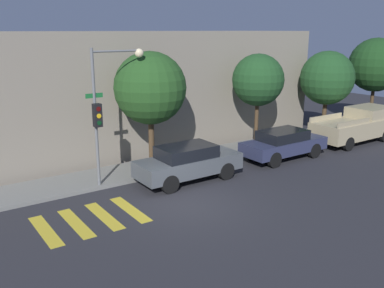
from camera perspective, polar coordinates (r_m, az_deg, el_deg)
ground_plane at (r=15.94m, az=-0.62°, el=-8.06°), size 60.00×60.00×0.00m
sidewalk at (r=19.48m, az=-7.85°, el=-3.63°), size 26.00×2.37×0.14m
building_row at (r=22.90m, az=-13.35°, el=6.67°), size 26.00×6.00×6.17m
crosswalk at (r=15.16m, az=-13.42°, el=-9.76°), size 3.46×2.60×0.00m
traffic_light_pole at (r=17.12m, az=-11.31°, el=5.78°), size 2.53×0.56×5.59m
sedan_near_corner at (r=18.05m, az=-0.51°, el=-2.43°), size 4.57×1.76×1.57m
sedan_middle at (r=21.64m, az=12.10°, el=0.08°), size 4.51×1.76×1.47m
pickup_truck at (r=26.11m, az=21.11°, el=2.38°), size 5.38×2.09×1.92m
tree_near_corner at (r=18.90m, az=-5.61°, el=7.40°), size 3.19×3.19×5.38m
tree_midblock at (r=22.67m, az=8.80°, el=8.40°), size 2.71×2.71×5.08m
tree_far_end at (r=26.78m, az=17.58°, el=8.38°), size 3.17×3.17×5.07m
tree_behind_truck at (r=30.64m, az=23.31°, el=9.65°), size 3.46×3.46×5.77m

